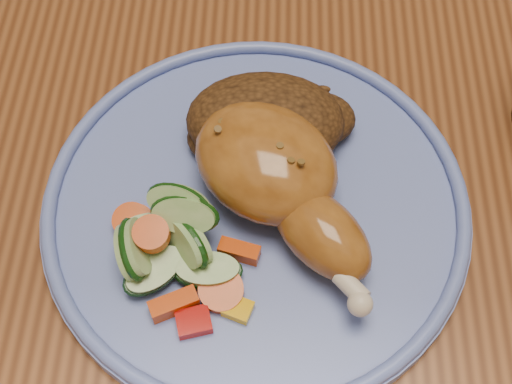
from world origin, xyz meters
TOP-DOWN VIEW (x-y plane):
  - dining_table at (0.00, 0.00)m, footprint 0.90×1.40m
  - plate at (-0.07, -0.09)m, footprint 0.29×0.29m
  - plate_rim at (-0.07, -0.09)m, footprint 0.29×0.29m
  - chicken_leg at (-0.05, -0.09)m, footprint 0.15×0.17m
  - rice_pilaf at (-0.06, -0.03)m, footprint 0.12×0.08m
  - vegetable_pile at (-0.12, -0.13)m, footprint 0.10×0.11m

SIDE VIEW (x-z plane):
  - dining_table at x=0.00m, z-range 0.29..1.04m
  - plate at x=-0.07m, z-range 0.75..0.76m
  - plate_rim at x=-0.07m, z-range 0.76..0.77m
  - vegetable_pile at x=-0.12m, z-range 0.75..0.80m
  - rice_pilaf at x=-0.06m, z-range 0.76..0.81m
  - chicken_leg at x=-0.05m, z-range 0.76..0.82m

